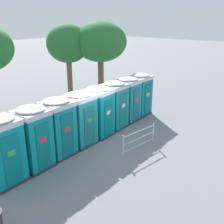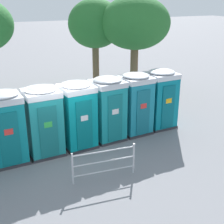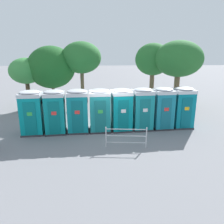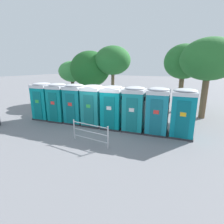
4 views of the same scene
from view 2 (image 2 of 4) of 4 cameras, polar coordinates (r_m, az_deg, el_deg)
name	(u,v)px [view 2 (image 2 of 4)]	position (r m, az deg, el deg)	size (l,w,h in m)	color
ground_plane	(63,149)	(11.98, -8.99, -6.72)	(120.00, 120.00, 0.00)	slate
portapotty_2	(6,127)	(11.08, -18.89, -2.67)	(1.28, 1.27, 2.54)	#2D2D33
portapotty_3	(43,121)	(11.29, -12.45, -1.56)	(1.29, 1.27, 2.54)	#2D2D33
portapotty_4	(78,115)	(11.64, -6.32, -0.49)	(1.30, 1.31, 2.54)	#2D2D33
portapotty_5	(108,109)	(12.19, -0.79, 0.62)	(1.28, 1.30, 2.54)	#2D2D33
portapotty_6	(135,103)	(12.82, 4.29, 1.59)	(1.26, 1.29, 2.54)	#2D2D33
portapotty_7	(160,98)	(13.55, 8.84, 2.47)	(1.24, 1.25, 2.54)	#2D2D33
street_tree_1	(135,24)	(17.18, 4.25, 15.83)	(3.72, 3.72, 5.46)	brown
street_tree_3	(95,24)	(17.87, -3.11, 15.71)	(2.98, 2.98, 5.30)	brown
event_barrier	(104,162)	(9.84, -1.46, -9.18)	(2.05, 0.24, 1.05)	#B7B7BC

